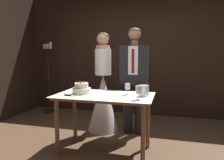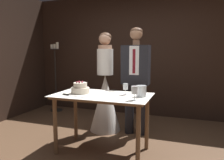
% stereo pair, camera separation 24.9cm
% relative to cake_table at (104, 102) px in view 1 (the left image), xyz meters
% --- Properties ---
extents(ground_plane, '(40.00, 40.00, 0.00)m').
position_rel_cake_table_xyz_m(ground_plane, '(0.15, -0.10, -0.70)').
color(ground_plane, brown).
extents(wall_back, '(5.33, 0.12, 2.62)m').
position_rel_cake_table_xyz_m(wall_back, '(0.15, 2.05, 0.61)').
color(wall_back, black).
rests_on(wall_back, ground_plane).
extents(cake_table, '(1.32, 0.74, 0.81)m').
position_rel_cake_table_xyz_m(cake_table, '(0.00, 0.00, 0.00)').
color(cake_table, brown).
rests_on(cake_table, ground_plane).
extents(tiered_cake, '(0.26, 0.26, 0.17)m').
position_rel_cake_table_xyz_m(tiered_cake, '(-0.33, -0.00, 0.17)').
color(tiered_cake, beige).
rests_on(tiered_cake, cake_table).
extents(cake_knife, '(0.43, 0.10, 0.02)m').
position_rel_cake_table_xyz_m(cake_knife, '(-0.36, -0.21, 0.11)').
color(cake_knife, silver).
rests_on(cake_knife, cake_table).
extents(wine_glass_near, '(0.08, 0.08, 0.17)m').
position_rel_cake_table_xyz_m(wine_glass_near, '(0.49, -0.19, 0.23)').
color(wine_glass_near, silver).
rests_on(wine_glass_near, cake_table).
extents(wine_glass_middle, '(0.07, 0.07, 0.16)m').
position_rel_cake_table_xyz_m(wine_glass_middle, '(0.30, 0.09, 0.21)').
color(wine_glass_middle, silver).
rests_on(wine_glass_middle, cake_table).
extents(hurricane_candle, '(0.13, 0.13, 0.15)m').
position_rel_cake_table_xyz_m(hurricane_candle, '(0.53, 0.05, 0.18)').
color(hurricane_candle, silver).
rests_on(hurricane_candle, cake_table).
extents(bride, '(0.54, 0.54, 1.71)m').
position_rel_cake_table_xyz_m(bride, '(-0.27, 0.81, -0.07)').
color(bride, white).
rests_on(bride, ground_plane).
extents(groom, '(0.45, 0.25, 1.77)m').
position_rel_cake_table_xyz_m(groom, '(0.27, 0.81, 0.30)').
color(groom, black).
rests_on(groom, ground_plane).
extents(candle_stand, '(0.28, 0.28, 1.60)m').
position_rel_cake_table_xyz_m(candle_stand, '(-1.83, 1.63, 0.10)').
color(candle_stand, black).
rests_on(candle_stand, ground_plane).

